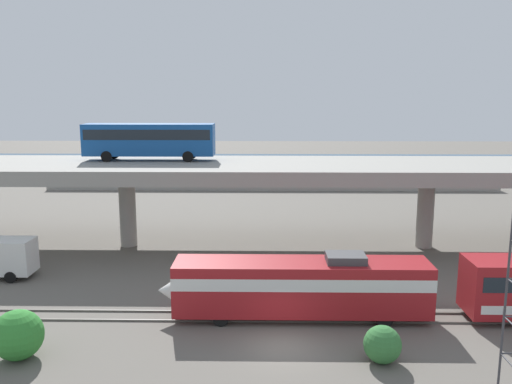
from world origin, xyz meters
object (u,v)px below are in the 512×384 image
at_px(parked_car_1, 226,166).
at_px(parked_car_6, 202,171).
at_px(parked_car_3, 415,169).
at_px(parked_car_0, 288,169).
at_px(train_locomotive, 289,284).
at_px(parked_car_5, 136,169).
at_px(transit_bus_on_overpass, 150,138).
at_px(parked_car_4, 201,169).
at_px(parked_car_2, 305,167).

relative_size(parked_car_1, parked_car_6, 0.94).
bearing_deg(parked_car_3, parked_car_0, 2.13).
height_order(train_locomotive, parked_car_6, train_locomotive).
xyz_separation_m(parked_car_0, parked_car_5, (-23.54, -0.25, 0.00)).
bearing_deg(train_locomotive, parked_car_3, -113.19).
xyz_separation_m(parked_car_1, parked_car_5, (-13.74, -3.88, -0.00)).
xyz_separation_m(train_locomotive, parked_car_0, (2.06, 49.98, 0.14)).
bearing_deg(transit_bus_on_overpass, train_locomotive, -55.43).
relative_size(transit_bus_on_overpass, parked_car_3, 2.98).
distance_m(transit_bus_on_overpass, parked_car_1, 36.92).
distance_m(parked_car_0, parked_car_6, 13.22).
distance_m(parked_car_4, parked_car_5, 10.04).
distance_m(train_locomotive, parked_car_2, 53.66).
distance_m(train_locomotive, parked_car_4, 51.32).
relative_size(parked_car_0, parked_car_2, 0.92).
bearing_deg(parked_car_5, parked_car_3, -178.70).
distance_m(train_locomotive, transit_bus_on_overpass, 22.83).
height_order(parked_car_5, parked_car_6, same).
bearing_deg(parked_car_5, parked_car_1, -164.24).
relative_size(train_locomotive, transit_bus_on_overpass, 1.41).
bearing_deg(parked_car_3, parked_car_5, 1.30).
bearing_deg(transit_bus_on_overpass, parked_car_1, 82.90).
relative_size(parked_car_5, parked_car_6, 0.91).
bearing_deg(parked_car_4, parked_car_2, 11.72).
bearing_deg(parked_car_2, parked_car_0, 50.02).
xyz_separation_m(transit_bus_on_overpass, parked_car_4, (0.76, 32.30, -7.46)).
height_order(train_locomotive, parked_car_0, train_locomotive).
xyz_separation_m(parked_car_4, parked_car_5, (-10.04, -0.30, 0.00)).
height_order(parked_car_0, parked_car_6, same).
distance_m(parked_car_1, parked_car_6, 6.74).
xyz_separation_m(parked_car_5, parked_car_6, (10.52, -2.04, 0.00)).
bearing_deg(parked_car_6, train_locomotive, 102.95).
height_order(transit_bus_on_overpass, parked_car_2, transit_bus_on_overpass).
xyz_separation_m(transit_bus_on_overpass, parked_car_1, (4.47, 35.88, -7.46)).
xyz_separation_m(parked_car_0, parked_car_3, (19.66, 0.73, -0.00)).
xyz_separation_m(transit_bus_on_overpass, parked_car_5, (-9.27, 32.00, -7.46)).
bearing_deg(train_locomotive, parked_car_4, -77.10).
distance_m(train_locomotive, parked_car_0, 50.02).
bearing_deg(parked_car_1, parked_car_3, -5.61).
distance_m(transit_bus_on_overpass, parked_car_5, 34.14).
xyz_separation_m(parked_car_2, parked_car_5, (-26.43, -3.70, -0.00)).
distance_m(parked_car_0, parked_car_1, 10.45).
xyz_separation_m(transit_bus_on_overpass, parked_car_3, (33.93, 32.98, -7.46)).
bearing_deg(parked_car_0, parked_car_1, -20.29).
bearing_deg(transit_bus_on_overpass, parked_car_0, 66.13).
distance_m(transit_bus_on_overpass, parked_car_4, 33.16).
xyz_separation_m(train_locomotive, transit_bus_on_overpass, (-12.21, 17.73, 7.60)).
relative_size(transit_bus_on_overpass, parked_car_0, 2.87).
xyz_separation_m(parked_car_0, parked_car_1, (-9.80, 3.62, 0.00)).
xyz_separation_m(transit_bus_on_overpass, parked_car_0, (14.27, 32.25, -7.46)).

